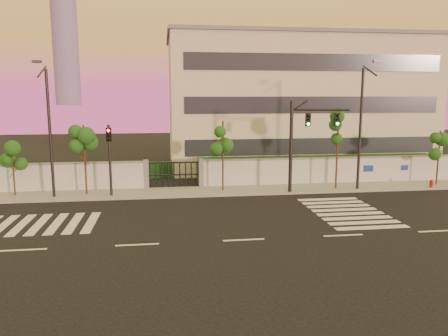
% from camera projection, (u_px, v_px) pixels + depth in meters
% --- Properties ---
extents(ground, '(120.00, 120.00, 0.00)m').
position_uv_depth(ground, '(244.00, 240.00, 20.85)').
color(ground, black).
rests_on(ground, ground).
extents(sidewalk, '(60.00, 3.00, 0.15)m').
position_uv_depth(sidewalk, '(217.00, 191.00, 31.09)').
color(sidewalk, gray).
rests_on(sidewalk, ground).
extents(perimeter_wall, '(60.00, 0.36, 2.20)m').
position_uv_depth(perimeter_wall, '(216.00, 173.00, 32.40)').
color(perimeter_wall, silver).
rests_on(perimeter_wall, ground).
extents(hedge_row, '(41.00, 4.25, 1.80)m').
position_uv_depth(hedge_row, '(225.00, 170.00, 35.26)').
color(hedge_row, '#0F3515').
rests_on(hedge_row, ground).
extents(institutional_building, '(24.40, 12.40, 12.25)m').
position_uv_depth(institutional_building, '(294.00, 102.00, 42.51)').
color(institutional_building, beige).
rests_on(institutional_building, ground).
extents(distant_skyscraper, '(16.00, 16.00, 118.00)m').
position_uv_depth(distant_skyscraper, '(63.00, 6.00, 275.28)').
color(distant_skyscraper, slate).
rests_on(distant_skyscraper, ground).
extents(road_markings, '(57.00, 7.62, 0.02)m').
position_uv_depth(road_markings, '(204.00, 219.00, 24.30)').
color(road_markings, silver).
rests_on(road_markings, ground).
extents(street_tree_b, '(1.32, 1.05, 3.80)m').
position_uv_depth(street_tree_b, '(13.00, 156.00, 29.00)').
color(street_tree_b, '#382314').
rests_on(street_tree_b, ground).
extents(street_tree_c, '(1.52, 1.21, 4.85)m').
position_uv_depth(street_tree_c, '(85.00, 144.00, 29.26)').
color(street_tree_c, '#382314').
rests_on(street_tree_c, ground).
extents(street_tree_d, '(1.54, 1.23, 5.05)m').
position_uv_depth(street_tree_d, '(223.00, 140.00, 30.46)').
color(street_tree_d, '#382314').
rests_on(street_tree_d, ground).
extents(street_tree_e, '(1.61, 1.28, 5.93)m').
position_uv_depth(street_tree_e, '(338.00, 130.00, 31.01)').
color(street_tree_e, '#382314').
rests_on(street_tree_e, ground).
extents(street_tree_f, '(1.46, 1.17, 4.22)m').
position_uv_depth(street_tree_f, '(439.00, 146.00, 32.50)').
color(street_tree_f, '#382314').
rests_on(street_tree_f, ground).
extents(traffic_signal_main, '(4.03, 1.24, 6.46)m').
position_uv_depth(traffic_signal_main, '(303.00, 135.00, 29.99)').
color(traffic_signal_main, black).
rests_on(traffic_signal_main, ground).
extents(traffic_signal_secondary, '(0.38, 0.36, 4.91)m').
position_uv_depth(traffic_signal_secondary, '(110.00, 152.00, 28.93)').
color(traffic_signal_secondary, black).
rests_on(traffic_signal_secondary, ground).
extents(streetlight_west, '(0.53, 2.13, 8.87)m').
position_uv_depth(streetlight_west, '(49.00, 127.00, 28.14)').
color(streetlight_west, black).
rests_on(streetlight_west, ground).
extents(streetlight_east, '(0.54, 2.18, 9.06)m').
position_uv_depth(streetlight_east, '(362.00, 123.00, 30.56)').
color(streetlight_east, black).
rests_on(streetlight_east, ground).
extents(fire_hydrant, '(0.29, 0.27, 0.74)m').
position_uv_depth(fire_hydrant, '(431.00, 184.00, 31.90)').
color(fire_hydrant, '#B8120C').
rests_on(fire_hydrant, ground).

